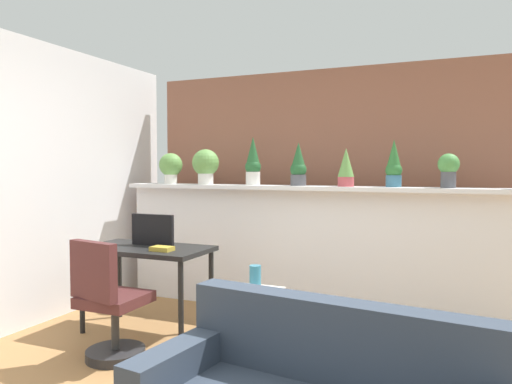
{
  "coord_description": "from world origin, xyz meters",
  "views": [
    {
      "loc": [
        1.26,
        -2.54,
        1.43
      ],
      "look_at": [
        -0.22,
        0.94,
        1.25
      ],
      "focal_mm": 33.87,
      "sensor_mm": 36.0,
      "label": 1
    }
  ],
  "objects_px": {
    "potted_plant_6": "(449,168)",
    "potted_plant_2": "(253,163)",
    "book_on_desk": "(162,249)",
    "side_cube_shelf": "(252,323)",
    "office_chair": "(109,309)",
    "vase_on_shelf": "(255,277)",
    "potted_plant_1": "(206,165)",
    "potted_plant_0": "(171,166)",
    "potted_plant_4": "(346,167)",
    "potted_plant_5": "(394,165)",
    "potted_plant_3": "(298,166)",
    "desk": "(147,256)",
    "tv_monitor": "(153,230)"
  },
  "relations": [
    {
      "from": "book_on_desk",
      "to": "potted_plant_1",
      "type": "bearing_deg",
      "value": 101.21
    },
    {
      "from": "potted_plant_2",
      "to": "potted_plant_5",
      "type": "relative_size",
      "value": 1.13
    },
    {
      "from": "potted_plant_1",
      "to": "side_cube_shelf",
      "type": "bearing_deg",
      "value": -48.09
    },
    {
      "from": "potted_plant_6",
      "to": "office_chair",
      "type": "xyz_separation_m",
      "value": [
        -2.28,
        -1.69,
        -1.04
      ]
    },
    {
      "from": "potted_plant_3",
      "to": "potted_plant_5",
      "type": "relative_size",
      "value": 0.98
    },
    {
      "from": "desk",
      "to": "book_on_desk",
      "type": "relative_size",
      "value": 6.16
    },
    {
      "from": "tv_monitor",
      "to": "potted_plant_1",
      "type": "bearing_deg",
      "value": 89.77
    },
    {
      "from": "potted_plant_2",
      "to": "book_on_desk",
      "type": "xyz_separation_m",
      "value": [
        -0.31,
        -1.17,
        -0.72
      ]
    },
    {
      "from": "tv_monitor",
      "to": "vase_on_shelf",
      "type": "relative_size",
      "value": 2.29
    },
    {
      "from": "potted_plant_4",
      "to": "vase_on_shelf",
      "type": "relative_size",
      "value": 1.97
    },
    {
      "from": "potted_plant_1",
      "to": "potted_plant_2",
      "type": "xyz_separation_m",
      "value": [
        0.54,
        0.01,
        0.02
      ]
    },
    {
      "from": "potted_plant_0",
      "to": "potted_plant_6",
      "type": "relative_size",
      "value": 1.13
    },
    {
      "from": "side_cube_shelf",
      "to": "book_on_desk",
      "type": "bearing_deg",
      "value": 179.86
    },
    {
      "from": "potted_plant_2",
      "to": "potted_plant_5",
      "type": "height_order",
      "value": "potted_plant_2"
    },
    {
      "from": "side_cube_shelf",
      "to": "vase_on_shelf",
      "type": "bearing_deg",
      "value": 87.94
    },
    {
      "from": "potted_plant_0",
      "to": "side_cube_shelf",
      "type": "height_order",
      "value": "potted_plant_0"
    },
    {
      "from": "potted_plant_1",
      "to": "office_chair",
      "type": "relative_size",
      "value": 0.41
    },
    {
      "from": "potted_plant_2",
      "to": "book_on_desk",
      "type": "relative_size",
      "value": 2.75
    },
    {
      "from": "office_chair",
      "to": "side_cube_shelf",
      "type": "relative_size",
      "value": 1.82
    },
    {
      "from": "potted_plant_4",
      "to": "office_chair",
      "type": "xyz_separation_m",
      "value": [
        -1.39,
        -1.66,
        -1.05
      ]
    },
    {
      "from": "potted_plant_4",
      "to": "tv_monitor",
      "type": "bearing_deg",
      "value": -148.25
    },
    {
      "from": "desk",
      "to": "vase_on_shelf",
      "type": "relative_size",
      "value": 6.0
    },
    {
      "from": "potted_plant_4",
      "to": "potted_plant_5",
      "type": "height_order",
      "value": "potted_plant_5"
    },
    {
      "from": "potted_plant_4",
      "to": "desk",
      "type": "relative_size",
      "value": 0.33
    },
    {
      "from": "potted_plant_3",
      "to": "potted_plant_6",
      "type": "bearing_deg",
      "value": -0.26
    },
    {
      "from": "side_cube_shelf",
      "to": "potted_plant_6",
      "type": "bearing_deg",
      "value": 40.89
    },
    {
      "from": "potted_plant_0",
      "to": "potted_plant_4",
      "type": "distance_m",
      "value": 1.97
    },
    {
      "from": "potted_plant_3",
      "to": "side_cube_shelf",
      "type": "xyz_separation_m",
      "value": [
        0.02,
        -1.18,
        -1.2
      ]
    },
    {
      "from": "potted_plant_2",
      "to": "book_on_desk",
      "type": "distance_m",
      "value": 1.41
    },
    {
      "from": "potted_plant_2",
      "to": "vase_on_shelf",
      "type": "distance_m",
      "value": 1.52
    },
    {
      "from": "potted_plant_1",
      "to": "potted_plant_4",
      "type": "xyz_separation_m",
      "value": [
        1.51,
        -0.03,
        -0.03
      ]
    },
    {
      "from": "potted_plant_6",
      "to": "office_chair",
      "type": "relative_size",
      "value": 0.33
    },
    {
      "from": "potted_plant_2",
      "to": "potted_plant_1",
      "type": "bearing_deg",
      "value": -179.22
    },
    {
      "from": "tv_monitor",
      "to": "potted_plant_0",
      "type": "bearing_deg",
      "value": 114.51
    },
    {
      "from": "desk",
      "to": "tv_monitor",
      "type": "height_order",
      "value": "tv_monitor"
    },
    {
      "from": "potted_plant_2",
      "to": "potted_plant_3",
      "type": "xyz_separation_m",
      "value": [
        0.48,
        0.0,
        -0.04
      ]
    },
    {
      "from": "potted_plant_6",
      "to": "potted_plant_5",
      "type": "bearing_deg",
      "value": 177.09
    },
    {
      "from": "potted_plant_0",
      "to": "office_chair",
      "type": "xyz_separation_m",
      "value": [
        0.57,
        -1.73,
        -1.07
      ]
    },
    {
      "from": "potted_plant_0",
      "to": "tv_monitor",
      "type": "relative_size",
      "value": 0.8
    },
    {
      "from": "potted_plant_0",
      "to": "book_on_desk",
      "type": "bearing_deg",
      "value": -60.14
    },
    {
      "from": "potted_plant_4",
      "to": "side_cube_shelf",
      "type": "height_order",
      "value": "potted_plant_4"
    },
    {
      "from": "potted_plant_2",
      "to": "potted_plant_3",
      "type": "distance_m",
      "value": 0.49
    },
    {
      "from": "potted_plant_6",
      "to": "potted_plant_0",
      "type": "bearing_deg",
      "value": 179.3
    },
    {
      "from": "potted_plant_5",
      "to": "vase_on_shelf",
      "type": "distance_m",
      "value": 1.68
    },
    {
      "from": "potted_plant_6",
      "to": "potted_plant_2",
      "type": "bearing_deg",
      "value": 179.91
    },
    {
      "from": "potted_plant_3",
      "to": "desk",
      "type": "distance_m",
      "value": 1.68
    },
    {
      "from": "potted_plant_0",
      "to": "potted_plant_2",
      "type": "bearing_deg",
      "value": -1.82
    },
    {
      "from": "tv_monitor",
      "to": "side_cube_shelf",
      "type": "xyz_separation_m",
      "value": [
        1.05,
        -0.2,
        -0.64
      ]
    },
    {
      "from": "potted_plant_1",
      "to": "desk",
      "type": "xyz_separation_m",
      "value": [
        -0.01,
        -1.04,
        -0.81
      ]
    },
    {
      "from": "office_chair",
      "to": "vase_on_shelf",
      "type": "relative_size",
      "value": 4.97
    }
  ]
}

